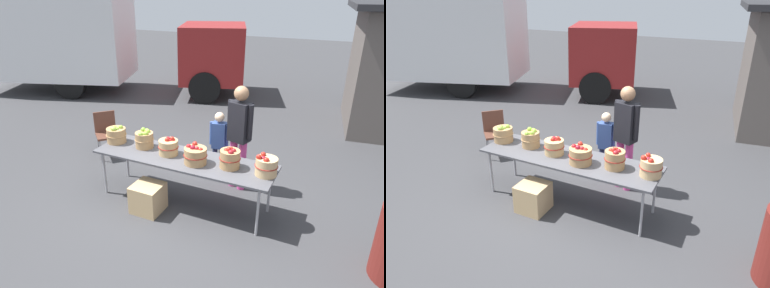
# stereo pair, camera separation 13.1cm
# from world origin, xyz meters

# --- Properties ---
(ground_plane) EXTENTS (40.00, 40.00, 0.00)m
(ground_plane) POSITION_xyz_m (0.00, 0.00, 0.00)
(ground_plane) COLOR #38383A
(market_table) EXTENTS (2.70, 0.76, 0.75)m
(market_table) POSITION_xyz_m (0.00, 0.00, 0.71)
(market_table) COLOR #4C4C51
(market_table) RESTS_ON ground
(apple_basket_green_0) EXTENTS (0.33, 0.33, 0.29)m
(apple_basket_green_0) POSITION_xyz_m (-1.22, 0.05, 0.88)
(apple_basket_green_0) COLOR #A87F51
(apple_basket_green_0) RESTS_ON market_table
(apple_basket_green_1) EXTENTS (0.30, 0.30, 0.30)m
(apple_basket_green_1) POSITION_xyz_m (-0.70, 0.08, 0.89)
(apple_basket_green_1) COLOR #A87F51
(apple_basket_green_1) RESTS_ON market_table
(apple_basket_red_0) EXTENTS (0.31, 0.31, 0.28)m
(apple_basket_red_0) POSITION_xyz_m (-0.25, 0.02, 0.87)
(apple_basket_red_0) COLOR tan
(apple_basket_red_0) RESTS_ON market_table
(apple_basket_red_1) EXTENTS (0.34, 0.34, 0.28)m
(apple_basket_red_1) POSITION_xyz_m (0.23, -0.08, 0.88)
(apple_basket_red_1) COLOR #A87F51
(apple_basket_red_1) RESTS_ON market_table
(apple_basket_red_2) EXTENTS (0.30, 0.30, 0.31)m
(apple_basket_red_2) POSITION_xyz_m (0.71, 0.02, 0.89)
(apple_basket_red_2) COLOR #A87F51
(apple_basket_red_2) RESTS_ON market_table
(apple_basket_red_3) EXTENTS (0.31, 0.31, 0.30)m
(apple_basket_red_3) POSITION_xyz_m (1.21, 0.02, 0.88)
(apple_basket_red_3) COLOR tan
(apple_basket_red_3) RESTS_ON market_table
(vendor_adult) EXTENTS (0.44, 0.30, 1.70)m
(vendor_adult) POSITION_xyz_m (0.58, 0.78, 1.00)
(vendor_adult) COLOR #CC3F8C
(vendor_adult) RESTS_ON ground
(child_customer) EXTENTS (0.31, 0.19, 1.20)m
(child_customer) POSITION_xyz_m (0.20, 0.90, 0.71)
(child_customer) COLOR #262D4C
(child_customer) RESTS_ON ground
(box_truck) EXTENTS (7.98, 4.55, 2.75)m
(box_truck) POSITION_xyz_m (-5.33, 4.56, 1.49)
(box_truck) COLOR white
(box_truck) RESTS_ON ground
(folding_chair) EXTENTS (0.57, 0.57, 0.86)m
(folding_chair) POSITION_xyz_m (-2.09, 0.85, 0.51)
(folding_chair) COLOR brown
(folding_chair) RESTS_ON ground
(produce_crate) EXTENTS (0.42, 0.42, 0.42)m
(produce_crate) POSITION_xyz_m (-0.36, -0.42, 0.21)
(produce_crate) COLOR tan
(produce_crate) RESTS_ON ground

